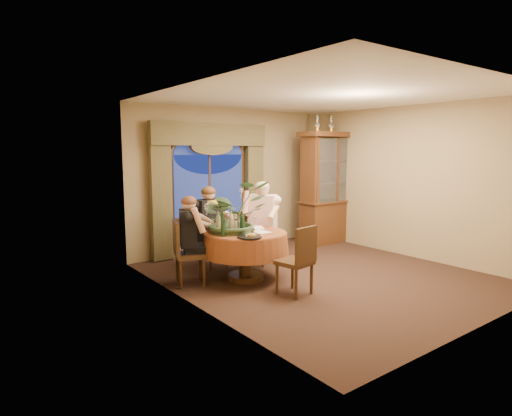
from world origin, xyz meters
TOP-DOWN VIEW (x-y plane):
  - floor at (0.00, 0.00)m, footprint 5.00×5.00m
  - wall_back at (0.00, 2.50)m, footprint 4.50×0.00m
  - wall_right at (2.25, 0.00)m, footprint 0.00×5.00m
  - ceiling at (0.00, 0.00)m, footprint 5.00×5.00m
  - window at (-0.60, 2.43)m, footprint 1.62×0.10m
  - arched_transom at (-0.60, 2.43)m, footprint 1.60×0.06m
  - drapery_left at (-1.63, 2.38)m, footprint 0.38×0.14m
  - drapery_right at (0.43, 2.38)m, footprint 0.38×0.14m
  - swag_valance at (-0.60, 2.35)m, footprint 2.45×0.16m
  - dining_table at (-1.07, 0.56)m, footprint 1.71×1.71m
  - china_cabinet at (1.97, 1.72)m, footprint 1.46×0.57m
  - oil_lamp_left at (1.56, 1.72)m, footprint 0.11×0.11m
  - oil_lamp_center at (1.97, 1.72)m, footprint 0.11×0.11m
  - oil_lamp_right at (2.38, 1.72)m, footprint 0.11×0.11m
  - chair_right at (-0.43, 1.19)m, footprint 0.59×0.59m
  - chair_back_right at (-1.08, 1.50)m, footprint 0.42×0.42m
  - chair_back at (-1.88, 0.83)m, footprint 0.53×0.53m
  - chair_front_left at (-0.92, -0.40)m, footprint 0.48×0.48m
  - person_pink at (-0.35, 1.07)m, footprint 0.70×0.71m
  - person_back at (-1.87, 0.92)m, footprint 0.59×0.61m
  - person_scarf at (-1.22, 1.44)m, footprint 0.57×0.53m
  - stoneware_vase at (-1.19, 0.71)m, footprint 0.14×0.14m
  - centerpiece_plant at (-1.21, 0.69)m, footprint 1.06×1.18m
  - olive_bowl at (-1.03, 0.50)m, footprint 0.15×0.15m
  - cheese_platter at (-1.29, 0.15)m, footprint 0.35×0.35m
  - wine_bottle_0 at (-1.36, 0.77)m, footprint 0.07×0.07m
  - wine_bottle_1 at (-1.49, 0.68)m, footprint 0.07×0.07m
  - wine_bottle_2 at (-1.31, 0.60)m, footprint 0.07×0.07m
  - wine_bottle_3 at (-1.54, 0.46)m, footprint 0.07×0.07m
  - wine_bottle_4 at (-1.20, 0.46)m, footprint 0.07×0.07m
  - tasting_paper_0 at (-0.90, 0.41)m, footprint 0.22×0.31m
  - tasting_paper_1 at (-0.74, 0.73)m, footprint 0.32×0.36m
  - tasting_paper_2 at (-1.17, 0.28)m, footprint 0.24×0.32m
  - wine_glass_person_pink at (-0.71, 0.82)m, footprint 0.07×0.07m
  - wine_glass_person_back at (-1.48, 0.74)m, footprint 0.07×0.07m
  - wine_glass_person_scarf at (-1.15, 1.00)m, footprint 0.07×0.07m

SIDE VIEW (x-z plane):
  - floor at x=0.00m, z-range 0.00..0.00m
  - dining_table at x=-1.07m, z-range 0.00..0.75m
  - chair_right at x=-0.43m, z-range 0.00..0.96m
  - chair_back_right at x=-1.08m, z-range 0.00..0.96m
  - chair_back at x=-1.88m, z-range 0.00..0.96m
  - chair_front_left at x=-0.92m, z-range 0.00..0.96m
  - person_back at x=-1.87m, z-range 0.00..1.33m
  - person_scarf at x=-1.22m, z-range 0.00..1.40m
  - person_pink at x=-0.35m, z-range 0.00..1.46m
  - tasting_paper_0 at x=-0.90m, z-range 0.75..0.76m
  - tasting_paper_1 at x=-0.74m, z-range 0.75..0.76m
  - tasting_paper_2 at x=-1.17m, z-range 0.75..0.76m
  - cheese_platter at x=-1.29m, z-range 0.75..0.77m
  - olive_bowl at x=-1.03m, z-range 0.75..0.80m
  - wine_glass_person_pink at x=-0.71m, z-range 0.75..0.93m
  - wine_glass_person_back at x=-1.48m, z-range 0.75..0.93m
  - wine_glass_person_scarf at x=-1.15m, z-range 0.75..0.93m
  - stoneware_vase at x=-1.19m, z-range 0.75..1.02m
  - wine_bottle_0 at x=-1.36m, z-range 0.75..1.08m
  - wine_bottle_1 at x=-1.49m, z-range 0.75..1.08m
  - wine_bottle_2 at x=-1.31m, z-range 0.75..1.08m
  - wine_bottle_3 at x=-1.54m, z-range 0.75..1.08m
  - wine_bottle_4 at x=-1.20m, z-range 0.75..1.08m
  - drapery_left at x=-1.63m, z-range 0.02..2.34m
  - drapery_right at x=0.43m, z-range 0.02..2.34m
  - china_cabinet at x=1.97m, z-range 0.00..2.36m
  - window at x=-0.60m, z-range 0.64..1.96m
  - wall_back at x=0.00m, z-range -0.85..3.65m
  - wall_right at x=2.25m, z-range -1.10..3.90m
  - centerpiece_plant at x=-1.21m, z-range 0.95..1.87m
  - arched_transom at x=-0.60m, z-range 1.86..2.30m
  - swag_valance at x=-0.60m, z-range 2.07..2.49m
  - oil_lamp_left at x=1.56m, z-range 2.36..2.70m
  - oil_lamp_center at x=1.97m, z-range 2.36..2.70m
  - oil_lamp_right at x=2.38m, z-range 2.36..2.70m
  - ceiling at x=0.00m, z-range 2.80..2.80m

